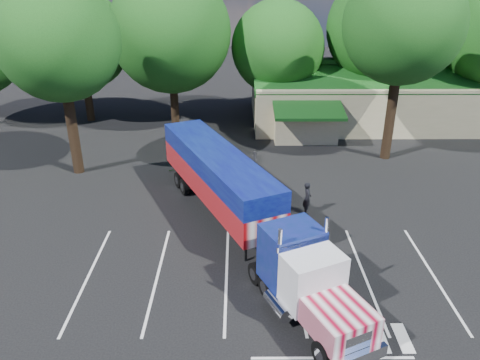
{
  "coord_description": "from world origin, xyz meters",
  "views": [
    {
      "loc": [
        0.53,
        -23.78,
        13.14
      ],
      "look_at": [
        0.66,
        0.25,
        2.0
      ],
      "focal_mm": 35.0,
      "sensor_mm": 36.0,
      "label": 1
    }
  ],
  "objects_px": {
    "woman": "(307,198)",
    "silver_sedan": "(373,125)",
    "bicycle": "(255,155)",
    "semi_truck": "(236,196)"
  },
  "relations": [
    {
      "from": "bicycle",
      "to": "woman",
      "type": "bearing_deg",
      "value": -70.45
    },
    {
      "from": "woman",
      "to": "silver_sedan",
      "type": "relative_size",
      "value": 0.43
    },
    {
      "from": "woman",
      "to": "semi_truck",
      "type": "bearing_deg",
      "value": 115.55
    },
    {
      "from": "semi_truck",
      "to": "bicycle",
      "type": "distance_m",
      "value": 10.49
    },
    {
      "from": "semi_truck",
      "to": "bicycle",
      "type": "relative_size",
      "value": 11.63
    },
    {
      "from": "semi_truck",
      "to": "bicycle",
      "type": "bearing_deg",
      "value": 57.82
    },
    {
      "from": "woman",
      "to": "bicycle",
      "type": "bearing_deg",
      "value": 15.25
    },
    {
      "from": "semi_truck",
      "to": "bicycle",
      "type": "xyz_separation_m",
      "value": [
        1.35,
        10.24,
        -1.84
      ]
    },
    {
      "from": "bicycle",
      "to": "silver_sedan",
      "type": "distance_m",
      "value": 11.84
    },
    {
      "from": "bicycle",
      "to": "silver_sedan",
      "type": "xyz_separation_m",
      "value": [
        10.2,
        6.0,
        0.33
      ]
    }
  ]
}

